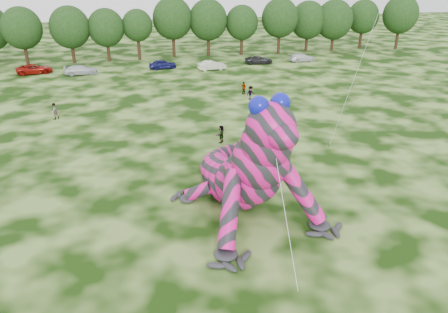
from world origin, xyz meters
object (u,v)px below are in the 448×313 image
Objects in this scene: tree_11 at (208,28)px; tree_13 at (280,26)px; car_6 at (259,60)px; tree_6 at (23,36)px; tree_9 at (138,35)px; tree_15 at (334,25)px; tree_17 at (399,22)px; spectator_1 at (54,111)px; inflatable_gecko at (233,143)px; tree_16 at (362,24)px; spectator_3 at (244,88)px; tree_8 at (107,35)px; car_2 at (35,69)px; tree_14 at (308,26)px; tree_12 at (242,30)px; tree_7 at (71,35)px; car_4 at (163,64)px; car_3 at (81,70)px; car_5 at (212,65)px; spectator_5 at (221,134)px; car_7 at (302,58)px; tree_10 at (173,27)px; spectator_2 at (251,93)px.

tree_11 is 13.39m from tree_13.
tree_6 is at bearing 83.23° from car_6.
tree_9 is 37.41m from tree_15.
tree_17 is (69.51, -0.02, 0.40)m from tree_6.
inflatable_gecko is at bearing 86.26° from spectator_1.
tree_16 reaches higher than spectator_3.
tree_8 is 13.81m from car_2.
tree_6 reaches higher than tree_14.
tree_13 is at bearing -4.92° from tree_12.
tree_7 is 62.03m from tree_17.
spectator_1 is at bearing -153.67° from tree_17.
tree_14 is 0.98× the size of tree_15.
tree_6 is 0.99× the size of tree_15.
tree_9 is at bearing 172.01° from spectator_3.
car_2 is 19.75m from car_4.
tree_11 is 24.69m from tree_15.
car_3 is (-53.84, -11.77, -3.97)m from tree_16.
tree_16 is 55.25m from car_3.
car_5 is 31.42m from spectator_5.
tree_16 is at bearing -74.00° from car_5.
tree_9 reaches higher than spectator_5.
car_4 is at bearing -158.94° from spectator_1.
tree_7 is 39.72m from car_7.
car_7 is at bearing -84.75° from car_6.
tree_14 is (26.06, 0.14, -0.55)m from tree_10.
tree_10 is at bearing -179.68° from tree_14.
tree_15 is 2.07× the size of car_7.
tree_17 reaches higher than tree_16.
inflatable_gecko is 1.92× the size of tree_16.
inflatable_gecko is 70.71m from tree_17.
car_4 is (-3.08, -9.76, -4.50)m from tree_10.
tree_14 is (32.40, 1.38, 0.36)m from tree_9.
car_3 is at bearing -165.12° from tree_14.
tree_17 is at bearing -0.33° from tree_8.
tree_15 is 1.81× the size of car_2.
car_3 is (-28.40, -10.14, -3.77)m from tree_12.
spectator_5 is (-7.34, -42.97, -4.18)m from tree_11.
car_7 is 23.88m from spectator_3.
tree_16 is (55.53, 2.57, -0.05)m from tree_7.
spectator_3 is at bearing -126.50° from tree_14.
tree_17 is 5.88× the size of spectator_2.
tree_12 is 30.39m from car_3.
tree_8 is at bearing -129.82° from spectator_5.
tree_16 is 20.01m from car_7.
inflatable_gecko is 3.37× the size of car_2.
tree_6 reaches higher than car_6.
tree_14 is 36.69m from spectator_2.
car_3 is at bearing 97.37° from car_6.
car_5 is (16.13, -10.82, -3.73)m from tree_8.
tree_6 is 23.59m from car_4.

